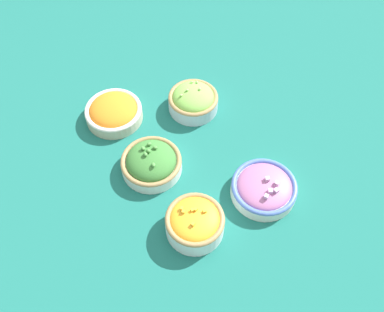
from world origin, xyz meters
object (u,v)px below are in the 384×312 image
at_px(bowl_broccoli, 151,162).
at_px(bowl_squash, 195,222).
at_px(bowl_lettuce, 193,100).
at_px(bowl_red_onion, 264,188).
at_px(bowl_carrots, 114,112).

bearing_deg(bowl_broccoli, bowl_squash, -167.20).
bearing_deg(bowl_lettuce, bowl_squash, 160.56).
height_order(bowl_red_onion, bowl_squash, bowl_squash).
bearing_deg(bowl_carrots, bowl_lettuce, -100.29).
distance_m(bowl_squash, bowl_carrots, 0.38).
bearing_deg(bowl_squash, bowl_red_onion, -79.85).
bearing_deg(bowl_carrots, bowl_red_onion, -141.60).
xyz_separation_m(bowl_carrots, bowl_broccoli, (-0.19, -0.05, 0.00)).
bearing_deg(bowl_squash, bowl_lettuce, -19.44).
relative_size(bowl_lettuce, bowl_red_onion, 0.86).
bearing_deg(bowl_red_onion, bowl_lettuce, 11.76).
bearing_deg(bowl_red_onion, bowl_squash, 100.15).
bearing_deg(bowl_red_onion, bowl_broccoli, 55.48).
height_order(bowl_lettuce, bowl_squash, bowl_squash).
bearing_deg(bowl_lettuce, bowl_carrots, 79.71).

